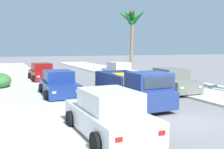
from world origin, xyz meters
The scene contains 12 objects.
ground_plane centered at (0.00, 0.00, 0.00)m, with size 160.00×160.00×0.00m, color slate.
sidewalk_left centered at (-5.67, 12.00, 0.06)m, with size 5.08×60.00×0.12m, color beige.
sidewalk_right centered at (5.67, 12.00, 0.06)m, with size 5.08×60.00×0.12m, color beige.
curb_left centered at (-4.53, 12.00, 0.05)m, with size 0.16×60.00×0.10m, color silver.
curb_right centered at (4.53, 12.00, 0.05)m, with size 0.16×60.00×0.10m, color silver.
pickup_truck centered at (-0.68, 3.09, 0.80)m, with size 2.38×5.29×1.80m.
car_right_near centered at (-3.48, 15.14, 0.71)m, with size 2.11×4.30×1.54m.
car_left_mid centered at (3.34, 13.89, 0.71)m, with size 2.15×4.31×1.54m.
car_right_mid centered at (-3.60, 7.04, 0.71)m, with size 2.09×4.29×1.54m.
car_left_far centered at (3.46, 5.81, 0.71)m, with size 2.18×4.33×1.54m.
car_right_far centered at (-3.52, -0.71, 0.71)m, with size 2.14×4.31×1.54m.
palm_tree_right_fore centered at (7.47, 19.47, 6.01)m, with size 3.76×3.64×7.29m.
Camera 1 is at (-6.65, -8.62, 2.90)m, focal length 42.81 mm.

